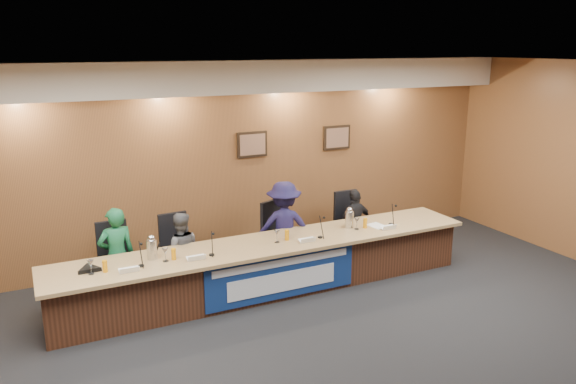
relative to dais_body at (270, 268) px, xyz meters
name	(u,v)px	position (x,y,z in m)	size (l,w,h in m)	color
floor	(362,376)	(0.00, -2.40, -0.35)	(10.00, 10.00, 0.00)	black
ceiling	(373,70)	(0.00, -2.40, 2.85)	(10.00, 8.00, 0.04)	silver
wall_back	(229,161)	(0.00, 1.60, 1.25)	(10.00, 0.04, 3.20)	brown
soffit	(232,77)	(0.00, 1.35, 2.60)	(10.00, 0.50, 0.50)	beige
dais_body	(270,268)	(0.00, 0.00, 0.00)	(6.00, 0.80, 0.70)	#3D2013
dais_top	(271,244)	(0.00, -0.05, 0.38)	(6.10, 0.95, 0.05)	#9D7B4D
banner	(282,276)	(0.00, -0.41, 0.03)	(2.20, 0.02, 0.65)	navy
banner_text_upper	(283,263)	(0.00, -0.43, 0.23)	(2.00, 0.01, 0.10)	silver
banner_text_lower	(283,282)	(0.00, -0.43, -0.05)	(1.60, 0.01, 0.28)	silver
wall_photo_left	(252,144)	(0.40, 1.57, 1.50)	(0.52, 0.04, 0.42)	black
wall_photo_right	(337,138)	(2.00, 1.57, 1.50)	(0.52, 0.04, 0.42)	black
panelist_a	(117,256)	(-2.00, 0.57, 0.32)	(0.49, 0.32, 1.35)	#155732
panelist_b	(181,252)	(-1.13, 0.57, 0.23)	(0.56, 0.44, 1.16)	#4C4D52
panelist_c	(284,227)	(0.49, 0.57, 0.37)	(0.93, 0.53, 1.43)	#18143B
panelist_d	(355,224)	(1.78, 0.57, 0.23)	(0.68, 0.28, 1.16)	black
office_chair_a	(117,267)	(-2.00, 0.67, 0.13)	(0.48, 0.48, 0.08)	black
office_chair_b	(179,256)	(-1.13, 0.67, 0.13)	(0.48, 0.48, 0.08)	black
office_chair_c	(281,240)	(0.49, 0.67, 0.13)	(0.48, 0.48, 0.08)	black
office_chair_d	(352,228)	(1.78, 0.67, 0.13)	(0.48, 0.48, 0.08)	black
nameplate_a	(130,270)	(-1.99, -0.30, 0.45)	(0.24, 0.06, 0.09)	white
microphone_a	(141,266)	(-1.82, -0.15, 0.41)	(0.07, 0.07, 0.02)	black
juice_glass_a	(105,266)	(-2.25, -0.14, 0.47)	(0.06, 0.06, 0.15)	orange
water_glass_a	(91,267)	(-2.41, -0.13, 0.49)	(0.08, 0.08, 0.18)	silver
nameplate_b	(197,257)	(-1.14, -0.27, 0.45)	(0.24, 0.06, 0.09)	white
microphone_b	(212,255)	(-0.91, -0.17, 0.41)	(0.07, 0.07, 0.02)	black
juice_glass_b	(174,254)	(-1.39, -0.10, 0.47)	(0.06, 0.06, 0.15)	orange
water_glass_b	(165,255)	(-1.50, -0.12, 0.49)	(0.08, 0.08, 0.18)	silver
nameplate_c	(308,240)	(0.46, -0.30, 0.45)	(0.24, 0.06, 0.09)	white
microphone_c	(320,237)	(0.71, -0.19, 0.41)	(0.07, 0.07, 0.02)	black
juice_glass_c	(287,235)	(0.24, -0.07, 0.47)	(0.06, 0.06, 0.15)	orange
water_glass_c	(277,236)	(0.07, -0.09, 0.49)	(0.08, 0.08, 0.18)	silver
nameplate_d	(390,227)	(1.82, -0.33, 0.45)	(0.24, 0.06, 0.09)	white
microphone_d	(391,224)	(1.98, -0.14, 0.41)	(0.07, 0.07, 0.02)	black
juice_glass_d	(365,223)	(1.54, -0.09, 0.47)	(0.06, 0.06, 0.15)	orange
water_glass_d	(357,224)	(1.38, -0.09, 0.49)	(0.08, 0.08, 0.18)	silver
carafe_left	(152,250)	(-1.64, 0.04, 0.53)	(0.13, 0.13, 0.26)	silver
carafe_right	(349,220)	(1.33, 0.02, 0.53)	(0.13, 0.13, 0.25)	silver
speakerphone	(89,269)	(-2.42, -0.01, 0.43)	(0.32, 0.32, 0.05)	black
paper_stack	(377,226)	(1.75, -0.10, 0.40)	(0.22, 0.30, 0.01)	white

